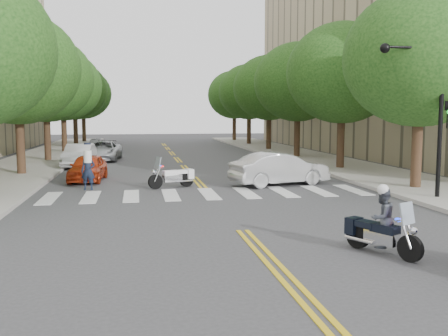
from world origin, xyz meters
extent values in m
plane|color=#38383A|center=(0.00, 0.00, 0.00)|extent=(140.00, 140.00, 0.00)
cube|color=#9E9991|center=(-9.50, 22.00, 0.07)|extent=(5.00, 60.00, 0.15)
cube|color=#9E9991|center=(9.50, 22.00, 0.07)|extent=(5.00, 60.00, 0.15)
cylinder|color=#382316|center=(-8.80, 14.00, 1.66)|extent=(0.44, 0.44, 3.32)
ellipsoid|color=#143C11|center=(-8.80, 14.00, 5.56)|extent=(6.40, 6.40, 5.76)
cylinder|color=#382316|center=(-8.80, 22.00, 1.66)|extent=(0.44, 0.44, 3.32)
ellipsoid|color=#143C11|center=(-8.80, 22.00, 5.56)|extent=(6.40, 6.40, 5.76)
cylinder|color=#382316|center=(-8.80, 30.00, 1.66)|extent=(0.44, 0.44, 3.32)
ellipsoid|color=#143C11|center=(-8.80, 30.00, 5.56)|extent=(6.40, 6.40, 5.76)
cylinder|color=#382316|center=(-8.80, 38.00, 1.66)|extent=(0.44, 0.44, 3.32)
ellipsoid|color=#143C11|center=(-8.80, 38.00, 5.56)|extent=(6.40, 6.40, 5.76)
cylinder|color=#382316|center=(-8.80, 46.00, 1.66)|extent=(0.44, 0.44, 3.32)
ellipsoid|color=#143C11|center=(-8.80, 46.00, 5.56)|extent=(6.40, 6.40, 5.76)
cylinder|color=#382316|center=(8.80, 6.00, 1.66)|extent=(0.44, 0.44, 3.32)
ellipsoid|color=#143C11|center=(8.80, 6.00, 5.56)|extent=(6.40, 6.40, 5.76)
cylinder|color=#382316|center=(8.80, 14.00, 1.66)|extent=(0.44, 0.44, 3.32)
ellipsoid|color=#143C11|center=(8.80, 14.00, 5.56)|extent=(6.40, 6.40, 5.76)
cylinder|color=#382316|center=(8.80, 22.00, 1.66)|extent=(0.44, 0.44, 3.32)
ellipsoid|color=#143C11|center=(8.80, 22.00, 5.56)|extent=(6.40, 6.40, 5.76)
cylinder|color=#382316|center=(8.80, 30.00, 1.66)|extent=(0.44, 0.44, 3.32)
ellipsoid|color=#143C11|center=(8.80, 30.00, 5.56)|extent=(6.40, 6.40, 5.76)
cylinder|color=#382316|center=(8.80, 38.00, 1.66)|extent=(0.44, 0.44, 3.32)
ellipsoid|color=#143C11|center=(8.80, 38.00, 5.56)|extent=(6.40, 6.40, 5.76)
cylinder|color=#382316|center=(8.80, 46.00, 1.66)|extent=(0.44, 0.44, 3.32)
ellipsoid|color=#143C11|center=(8.80, 46.00, 5.56)|extent=(6.40, 6.40, 5.76)
cylinder|color=black|center=(8.20, 3.50, 3.00)|extent=(0.16, 0.16, 6.00)
cylinder|color=black|center=(7.00, 3.50, 5.60)|extent=(2.40, 0.10, 0.10)
sphere|color=black|center=(5.90, 3.50, 5.55)|extent=(0.36, 0.36, 0.36)
imported|color=black|center=(8.45, 3.50, 3.20)|extent=(0.16, 0.20, 1.00)
cylinder|color=black|center=(2.99, -3.53, 0.30)|extent=(0.38, 0.59, 0.60)
cylinder|color=black|center=(2.37, -2.26, 0.30)|extent=(0.41, 0.61, 0.60)
cube|color=silver|center=(2.66, -2.85, 0.40)|extent=(0.61, 0.84, 0.28)
cube|color=black|center=(2.70, -2.93, 0.62)|extent=(0.56, 0.70, 0.19)
cube|color=black|center=(2.48, -2.50, 0.64)|extent=(0.53, 0.59, 0.14)
cube|color=black|center=(2.31, -2.14, 0.53)|extent=(0.47, 0.41, 0.40)
cube|color=#8C99A5|center=(2.94, -3.42, 1.06)|extent=(0.46, 0.32, 0.48)
cube|color=red|center=(2.97, -3.24, 0.90)|extent=(0.12, 0.12, 0.07)
cube|color=#0C26E5|center=(2.78, -3.34, 0.90)|extent=(0.12, 0.12, 0.07)
imported|color=#474C56|center=(2.66, -2.85, 0.86)|extent=(0.84, 0.77, 1.39)
sphere|color=silver|center=(2.66, -2.85, 1.50)|extent=(0.27, 0.27, 0.27)
cylinder|color=black|center=(-2.09, 8.20, 0.32)|extent=(0.65, 0.36, 0.64)
cylinder|color=black|center=(-0.68, 8.77, 0.32)|extent=(0.66, 0.40, 0.64)
cube|color=silver|center=(-1.34, 8.50, 0.43)|extent=(0.90, 0.60, 0.30)
cube|color=white|center=(-1.43, 8.46, 0.66)|extent=(0.74, 0.56, 0.21)
cube|color=white|center=(-0.95, 8.66, 0.68)|extent=(0.62, 0.55, 0.15)
cube|color=white|center=(-0.55, 8.82, 0.57)|extent=(0.42, 0.49, 0.43)
cube|color=#8C99A5|center=(-1.97, 8.24, 1.13)|extent=(0.31, 0.49, 0.52)
cube|color=red|center=(-1.78, 8.20, 0.96)|extent=(0.12, 0.12, 0.08)
cube|color=#0C26E5|center=(-1.87, 8.41, 0.96)|extent=(0.12, 0.12, 0.08)
imported|color=#172034|center=(-4.91, 8.50, 0.81)|extent=(0.63, 0.46, 1.62)
imported|color=silver|center=(3.55, 8.50, 0.75)|extent=(4.79, 2.67, 1.49)
imported|color=#B93513|center=(-5.20, 11.51, 0.65)|extent=(1.83, 3.91, 1.29)
imported|color=silver|center=(-6.30, 18.00, 0.71)|extent=(1.77, 4.42, 1.43)
imported|color=#A0A3A7|center=(-5.20, 22.45, 0.68)|extent=(2.66, 5.05, 1.36)
imported|color=black|center=(-5.20, 24.95, 0.60)|extent=(1.79, 4.20, 1.21)
imported|color=gray|center=(-6.30, 30.84, 0.60)|extent=(1.43, 3.54, 1.21)
camera|label=1|loc=(-2.84, -13.28, 3.21)|focal=40.00mm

